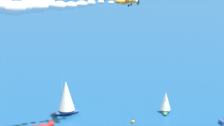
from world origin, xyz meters
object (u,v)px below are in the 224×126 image
at_px(marker_buoy, 133,122).
at_px(sailboat_inshore, 165,102).
at_px(sailboat_outer_ring_c, 66,97).
at_px(biplane_wingman, 128,1).

bearing_deg(marker_buoy, sailboat_inshore, 54.98).
xyz_separation_m(sailboat_inshore, sailboat_outer_ring_c, (-33.23, -11.07, 2.26)).
bearing_deg(marker_buoy, sailboat_outer_ring_c, 176.40).
distance_m(sailboat_inshore, biplane_wingman, 48.76).
bearing_deg(biplane_wingman, marker_buoy, 96.49).
height_order(sailboat_outer_ring_c, marker_buoy, sailboat_outer_ring_c).
bearing_deg(biplane_wingman, sailboat_outer_ring_c, 146.07).
relative_size(marker_buoy, biplane_wingman, 0.31).
distance_m(sailboat_inshore, marker_buoy, 15.81).
distance_m(marker_buoy, biplane_wingman, 45.37).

